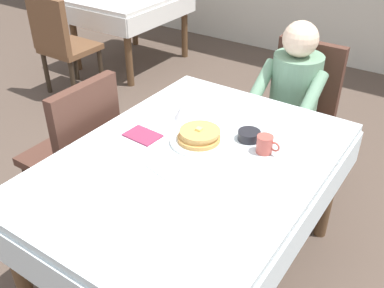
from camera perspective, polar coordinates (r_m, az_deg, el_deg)
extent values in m
plane|color=brown|center=(2.46, -0.04, -16.32)|extent=(14.00, 14.00, 0.00)
cube|color=silver|center=(1.98, -0.05, -2.49)|extent=(1.10, 1.50, 0.04)
cube|color=silver|center=(2.60, 9.38, 3.51)|extent=(1.10, 0.01, 0.18)
cube|color=silver|center=(2.34, -11.37, -0.24)|extent=(0.01, 1.50, 0.18)
cube|color=silver|center=(1.86, 14.51, -10.74)|extent=(0.01, 1.50, 0.18)
cylinder|color=brown|center=(2.15, -21.68, -14.94)|extent=(0.07, 0.07, 0.70)
cylinder|color=brown|center=(2.86, -0.28, 0.89)|extent=(0.07, 0.07, 0.70)
cylinder|color=brown|center=(2.55, 17.52, -5.42)|extent=(0.07, 0.07, 0.70)
cube|color=#4C2D23|center=(2.93, 12.80, 2.46)|extent=(0.44, 0.44, 0.05)
cube|color=#4C2D23|center=(2.98, 14.95, 8.46)|extent=(0.44, 0.06, 0.48)
cylinder|color=#2D2319|center=(2.85, 14.14, -3.99)|extent=(0.04, 0.04, 0.40)
cylinder|color=#2D2319|center=(2.96, 7.73, -1.73)|extent=(0.04, 0.04, 0.40)
cylinder|color=#2D2319|center=(3.14, 16.60, -0.69)|extent=(0.04, 0.04, 0.40)
cylinder|color=#2D2319|center=(3.24, 10.68, 1.26)|extent=(0.04, 0.04, 0.40)
cylinder|color=gray|center=(2.79, 13.27, 6.82)|extent=(0.30, 0.30, 0.46)
sphere|color=beige|center=(2.65, 14.02, 13.18)|extent=(0.21, 0.21, 0.21)
cylinder|color=gray|center=(2.60, 15.51, 6.18)|extent=(0.08, 0.29, 0.23)
cylinder|color=gray|center=(2.70, 9.16, 8.01)|extent=(0.08, 0.29, 0.23)
cylinder|color=#383D51|center=(2.85, 12.21, -3.14)|extent=(0.10, 0.10, 0.45)
cylinder|color=#383D51|center=(2.90, 9.33, -2.13)|extent=(0.10, 0.10, 0.45)
cube|color=#4C2D23|center=(2.65, -15.83, -1.53)|extent=(0.44, 0.44, 0.05)
cube|color=#4C2D23|center=(2.37, -13.55, 2.22)|extent=(0.06, 0.44, 0.48)
cylinder|color=#2D2319|center=(2.81, -20.30, -5.83)|extent=(0.04, 0.04, 0.40)
cylinder|color=#2D2319|center=(2.98, -14.97, -2.40)|extent=(0.04, 0.04, 0.40)
cylinder|color=#2D2319|center=(2.58, -15.34, -8.81)|extent=(0.04, 0.04, 0.40)
cylinder|color=#2D2319|center=(2.76, -9.88, -4.87)|extent=(0.04, 0.04, 0.40)
cylinder|color=white|center=(2.08, 0.92, 0.46)|extent=(0.28, 0.28, 0.02)
cylinder|color=tan|center=(2.07, 0.92, 0.77)|extent=(0.20, 0.20, 0.02)
cylinder|color=tan|center=(2.06, 0.88, 1.27)|extent=(0.19, 0.19, 0.02)
cylinder|color=tan|center=(2.06, 1.05, 1.63)|extent=(0.19, 0.19, 0.01)
cube|color=#F4E072|center=(2.05, 0.93, 1.96)|extent=(0.03, 0.03, 0.01)
cylinder|color=#B24C42|center=(2.02, 9.48, -0.04)|extent=(0.08, 0.08, 0.08)
torus|color=#B24C42|center=(2.00, 10.77, -0.37)|extent=(0.05, 0.01, 0.05)
cylinder|color=black|center=(2.11, 7.48, 1.12)|extent=(0.11, 0.11, 0.04)
cone|color=silver|center=(2.26, -1.42, 4.16)|extent=(0.08, 0.08, 0.07)
cube|color=silver|center=(2.17, -3.58, 1.60)|extent=(0.03, 0.18, 0.00)
cube|color=silver|center=(1.99, 5.17, -1.57)|extent=(0.03, 0.20, 0.00)
cube|color=silver|center=(1.88, -4.57, -3.77)|extent=(0.15, 0.05, 0.00)
cube|color=#8C2D4C|center=(2.14, -6.48, 1.13)|extent=(0.18, 0.13, 0.01)
cube|color=white|center=(4.42, -13.10, 15.46)|extent=(0.90, 0.01, 0.18)
cube|color=white|center=(5.11, -12.24, 17.84)|extent=(0.01, 1.10, 0.18)
cube|color=white|center=(4.52, -3.66, 16.57)|extent=(0.01, 1.10, 0.18)
cylinder|color=brown|center=(4.82, -15.13, 13.33)|extent=(0.07, 0.07, 0.70)
cylinder|color=brown|center=(4.31, -8.33, 11.86)|extent=(0.07, 0.07, 0.70)
cylinder|color=brown|center=(5.45, -7.65, 16.32)|extent=(0.07, 0.07, 0.70)
cylinder|color=brown|center=(5.01, -0.99, 15.13)|extent=(0.07, 0.07, 0.70)
cube|color=brown|center=(4.29, -15.62, 11.99)|extent=(0.44, 0.44, 0.05)
cube|color=brown|center=(4.09, -18.28, 14.51)|extent=(0.44, 0.06, 0.48)
cylinder|color=#2D2319|center=(4.61, -15.07, 10.47)|extent=(0.04, 0.04, 0.40)
cylinder|color=#2D2319|center=(4.36, -11.83, 9.62)|extent=(0.04, 0.04, 0.40)
cylinder|color=#2D2319|center=(4.40, -18.50, 8.84)|extent=(0.04, 0.04, 0.40)
cylinder|color=#2D2319|center=(4.14, -15.31, 7.88)|extent=(0.04, 0.04, 0.40)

